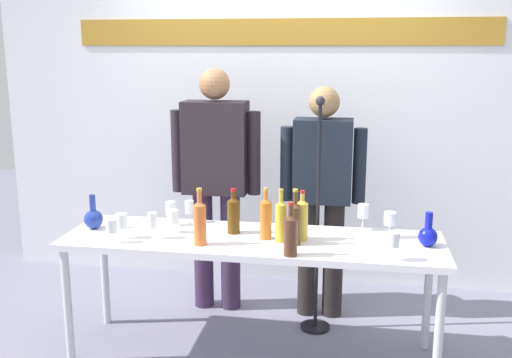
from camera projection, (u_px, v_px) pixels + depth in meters
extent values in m
plane|color=slate|center=(252.00, 354.00, 3.70)|extent=(10.00, 10.00, 0.00)
cube|color=white|center=(281.00, 95.00, 4.67)|extent=(4.61, 0.10, 3.00)
cube|color=#B28128|center=(281.00, 32.00, 4.51)|extent=(3.23, 0.01, 0.20)
cube|color=white|center=(252.00, 241.00, 3.54)|extent=(2.25, 0.64, 0.04)
cylinder|color=silver|center=(68.00, 307.00, 3.54)|extent=(0.05, 0.05, 0.72)
cylinder|color=silver|center=(439.00, 335.00, 3.19)|extent=(0.05, 0.05, 0.72)
cylinder|color=silver|center=(105.00, 273.00, 4.06)|extent=(0.05, 0.05, 0.72)
cylinder|color=silver|center=(428.00, 295.00, 3.71)|extent=(0.05, 0.05, 0.72)
sphere|color=navy|center=(93.00, 219.00, 3.71)|extent=(0.12, 0.12, 0.12)
cylinder|color=navy|center=(92.00, 203.00, 3.69)|extent=(0.04, 0.04, 0.11)
sphere|color=#1018B8|center=(428.00, 237.00, 3.38)|extent=(0.11, 0.11, 0.11)
cylinder|color=#1018B8|center=(429.00, 221.00, 3.36)|extent=(0.04, 0.04, 0.10)
cylinder|color=#372540|center=(204.00, 249.00, 4.32)|extent=(0.14, 0.14, 0.86)
cylinder|color=#372540|center=(231.00, 251.00, 4.29)|extent=(0.14, 0.14, 0.86)
cube|color=#261F26|center=(215.00, 148.00, 4.14)|extent=(0.45, 0.22, 0.64)
cylinder|color=#261F26|center=(178.00, 151.00, 4.20)|extent=(0.09, 0.09, 0.58)
cylinder|color=#261F26|center=(254.00, 153.00, 4.11)|extent=(0.09, 0.09, 0.58)
sphere|color=#9B6C48|center=(214.00, 84.00, 4.05)|extent=(0.21, 0.21, 0.21)
cylinder|color=black|center=(308.00, 258.00, 4.20)|extent=(0.14, 0.14, 0.83)
cylinder|color=black|center=(333.00, 259.00, 4.17)|extent=(0.14, 0.14, 0.83)
cube|color=black|center=(323.00, 161.00, 4.04)|extent=(0.39, 0.22, 0.57)
cylinder|color=black|center=(287.00, 164.00, 4.08)|extent=(0.09, 0.09, 0.51)
cylinder|color=black|center=(360.00, 166.00, 4.00)|extent=(0.09, 0.09, 0.51)
sphere|color=#957449|center=(324.00, 102.00, 3.95)|extent=(0.21, 0.21, 0.21)
cylinder|color=#CA6923|center=(266.00, 221.00, 3.50)|extent=(0.07, 0.07, 0.22)
cone|color=#CA6923|center=(266.00, 200.00, 3.47)|extent=(0.07, 0.07, 0.03)
cylinder|color=#CA6923|center=(266.00, 196.00, 3.47)|extent=(0.02, 0.02, 0.07)
cylinder|color=gold|center=(266.00, 189.00, 3.46)|extent=(0.03, 0.03, 0.02)
cylinder|color=#533518|center=(295.00, 226.00, 3.40)|extent=(0.07, 0.07, 0.22)
cone|color=#533518|center=(295.00, 205.00, 3.37)|extent=(0.07, 0.07, 0.03)
cylinder|color=#533518|center=(295.00, 199.00, 3.36)|extent=(0.02, 0.02, 0.09)
cylinder|color=gold|center=(295.00, 190.00, 3.35)|extent=(0.03, 0.03, 0.02)
cylinder|color=#51320B|center=(234.00, 217.00, 3.61)|extent=(0.08, 0.08, 0.20)
cone|color=#51320B|center=(233.00, 199.00, 3.58)|extent=(0.08, 0.08, 0.03)
cylinder|color=#51320B|center=(233.00, 196.00, 3.58)|extent=(0.03, 0.03, 0.06)
cylinder|color=red|center=(233.00, 190.00, 3.57)|extent=(0.03, 0.03, 0.02)
cylinder|color=#4F2E1D|center=(290.00, 237.00, 3.22)|extent=(0.07, 0.07, 0.21)
cone|color=#4F2E1D|center=(291.00, 217.00, 3.19)|extent=(0.07, 0.07, 0.03)
cylinder|color=#4F2E1D|center=(291.00, 212.00, 3.19)|extent=(0.03, 0.03, 0.08)
cylinder|color=#AF271E|center=(291.00, 204.00, 3.18)|extent=(0.03, 0.03, 0.02)
cylinder|color=gold|center=(302.00, 222.00, 3.48)|extent=(0.07, 0.07, 0.22)
cone|color=gold|center=(302.00, 201.00, 3.45)|extent=(0.07, 0.07, 0.03)
cylinder|color=gold|center=(302.00, 198.00, 3.45)|extent=(0.03, 0.03, 0.06)
cylinder|color=red|center=(302.00, 192.00, 3.44)|extent=(0.03, 0.03, 0.02)
cylinder|color=gold|center=(281.00, 223.00, 3.45)|extent=(0.06, 0.06, 0.22)
cone|color=gold|center=(281.00, 203.00, 3.42)|extent=(0.06, 0.06, 0.03)
cylinder|color=gold|center=(281.00, 198.00, 3.41)|extent=(0.02, 0.02, 0.08)
cylinder|color=gold|center=(281.00, 190.00, 3.40)|extent=(0.03, 0.03, 0.02)
cylinder|color=orange|center=(200.00, 225.00, 3.39)|extent=(0.07, 0.07, 0.23)
cone|color=orange|center=(199.00, 203.00, 3.36)|extent=(0.07, 0.07, 0.03)
cylinder|color=orange|center=(199.00, 198.00, 3.36)|extent=(0.03, 0.03, 0.08)
cylinder|color=gold|center=(199.00, 190.00, 3.35)|extent=(0.03, 0.03, 0.02)
cylinder|color=white|center=(122.00, 238.00, 3.54)|extent=(0.06, 0.06, 0.00)
cylinder|color=white|center=(122.00, 232.00, 3.53)|extent=(0.01, 0.01, 0.06)
cylinder|color=white|center=(121.00, 221.00, 3.51)|extent=(0.07, 0.07, 0.08)
cylinder|color=white|center=(174.00, 232.00, 3.64)|extent=(0.06, 0.06, 0.00)
cylinder|color=white|center=(174.00, 227.00, 3.64)|extent=(0.01, 0.01, 0.06)
cylinder|color=white|center=(173.00, 216.00, 3.62)|extent=(0.07, 0.07, 0.08)
cylinder|color=white|center=(171.00, 225.00, 3.78)|extent=(0.06, 0.06, 0.00)
cylinder|color=white|center=(171.00, 220.00, 3.77)|extent=(0.01, 0.01, 0.07)
cylinder|color=white|center=(171.00, 208.00, 3.76)|extent=(0.07, 0.07, 0.08)
cylinder|color=white|center=(153.00, 238.00, 3.53)|extent=(0.06, 0.06, 0.00)
cylinder|color=white|center=(153.00, 232.00, 3.52)|extent=(0.01, 0.01, 0.07)
cylinder|color=white|center=(152.00, 220.00, 3.50)|extent=(0.06, 0.06, 0.09)
cylinder|color=white|center=(112.00, 242.00, 3.45)|extent=(0.05, 0.05, 0.00)
cylinder|color=white|center=(112.00, 237.00, 3.44)|extent=(0.01, 0.01, 0.06)
cylinder|color=white|center=(112.00, 226.00, 3.43)|extent=(0.07, 0.07, 0.08)
cylinder|color=white|center=(190.00, 222.00, 3.85)|extent=(0.06, 0.06, 0.00)
cylinder|color=white|center=(190.00, 217.00, 3.84)|extent=(0.01, 0.01, 0.06)
cylinder|color=white|center=(189.00, 207.00, 3.83)|extent=(0.06, 0.06, 0.08)
cylinder|color=white|center=(362.00, 230.00, 3.69)|extent=(0.06, 0.06, 0.00)
cylinder|color=white|center=(363.00, 224.00, 3.68)|extent=(0.01, 0.01, 0.08)
cylinder|color=white|center=(363.00, 211.00, 3.66)|extent=(0.07, 0.07, 0.08)
cylinder|color=white|center=(392.00, 260.00, 3.16)|extent=(0.05, 0.05, 0.00)
cylinder|color=white|center=(393.00, 253.00, 3.15)|extent=(0.01, 0.01, 0.08)
cylinder|color=white|center=(393.00, 239.00, 3.14)|extent=(0.07, 0.07, 0.08)
cylinder|color=white|center=(389.00, 237.00, 3.54)|extent=(0.06, 0.06, 0.00)
cylinder|color=white|center=(389.00, 231.00, 3.53)|extent=(0.01, 0.01, 0.08)
cylinder|color=white|center=(390.00, 218.00, 3.52)|extent=(0.07, 0.07, 0.08)
cylinder|color=black|center=(315.00, 327.00, 4.05)|extent=(0.20, 0.20, 0.02)
cylinder|color=black|center=(318.00, 222.00, 3.89)|extent=(0.02, 0.02, 1.51)
sphere|color=#232328|center=(320.00, 101.00, 3.71)|extent=(0.06, 0.06, 0.06)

